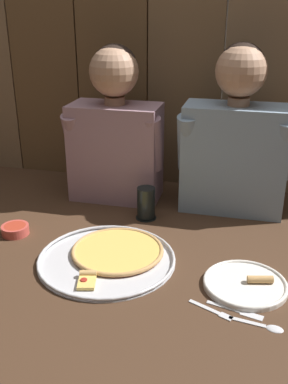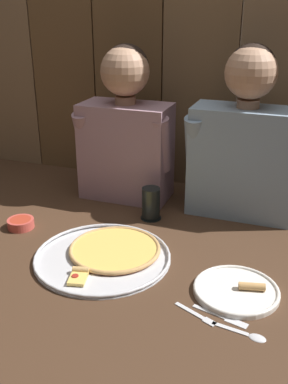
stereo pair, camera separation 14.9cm
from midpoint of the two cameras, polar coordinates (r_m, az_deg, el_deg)
ground_plane at (r=1.47m, az=-2.52°, el=-8.13°), size 3.20×3.20×0.00m
pizza_tray at (r=1.47m, az=-7.14°, el=-8.07°), size 0.44×0.44×0.03m
dinner_plate at (r=1.34m, az=9.61°, el=-11.48°), size 0.24×0.24×0.03m
drinking_glass at (r=1.69m, az=-2.26°, el=-1.51°), size 0.08×0.08×0.12m
dipping_bowl at (r=1.68m, az=-18.47°, el=-4.57°), size 0.10×0.10×0.03m
table_fork at (r=1.24m, az=5.19°, el=-14.80°), size 0.13×0.07×0.01m
table_knife at (r=1.25m, az=8.03°, el=-14.68°), size 0.15×0.05×0.01m
table_spoon at (r=1.21m, az=11.68°, el=-16.37°), size 0.14×0.04×0.01m
diner_left at (r=1.81m, az=-6.03°, el=7.98°), size 0.39×0.21×0.62m
diner_right at (r=1.71m, az=9.11°, el=6.98°), size 0.42×0.21×0.63m
wooden_backdrop_wall at (r=1.91m, az=3.05°, el=19.42°), size 2.19×0.03×1.28m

